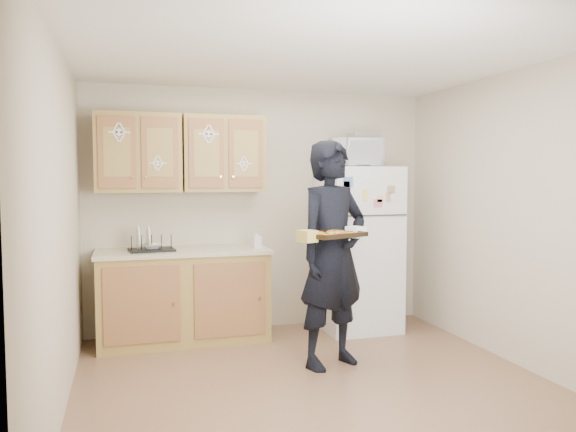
% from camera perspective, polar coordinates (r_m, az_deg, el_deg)
% --- Properties ---
extents(floor, '(3.60, 3.60, 0.00)m').
position_cam_1_polar(floor, '(4.48, 2.95, -16.89)').
color(floor, brown).
rests_on(floor, ground).
extents(ceiling, '(3.60, 3.60, 0.00)m').
position_cam_1_polar(ceiling, '(4.28, 3.07, 16.16)').
color(ceiling, white).
rests_on(ceiling, wall_back).
extents(wall_back, '(3.60, 0.04, 2.50)m').
position_cam_1_polar(wall_back, '(5.93, -2.75, 0.62)').
color(wall_back, '#BFB39B').
rests_on(wall_back, floor).
extents(wall_front, '(3.60, 0.04, 2.50)m').
position_cam_1_polar(wall_front, '(2.58, 16.36, -3.84)').
color(wall_front, '#BFB39B').
rests_on(wall_front, floor).
extents(wall_left, '(0.04, 3.60, 2.50)m').
position_cam_1_polar(wall_left, '(3.99, -22.21, -1.28)').
color(wall_left, '#BFB39B').
rests_on(wall_left, floor).
extents(wall_right, '(0.04, 3.60, 2.50)m').
position_cam_1_polar(wall_right, '(5.09, 22.52, -0.22)').
color(wall_right, '#BFB39B').
rests_on(wall_right, floor).
extents(refrigerator, '(0.75, 0.70, 1.70)m').
position_cam_1_polar(refrigerator, '(5.91, 7.12, -3.31)').
color(refrigerator, silver).
rests_on(refrigerator, floor).
extents(base_cabinet, '(1.60, 0.60, 0.86)m').
position_cam_1_polar(base_cabinet, '(5.58, -10.54, -8.15)').
color(base_cabinet, olive).
rests_on(base_cabinet, floor).
extents(countertop, '(1.64, 0.64, 0.04)m').
position_cam_1_polar(countertop, '(5.50, -10.60, -3.57)').
color(countertop, '#C4BA96').
rests_on(countertop, base_cabinet).
extents(upper_cab_left, '(0.80, 0.33, 0.75)m').
position_cam_1_polar(upper_cab_left, '(5.57, -14.98, 6.20)').
color(upper_cab_left, olive).
rests_on(upper_cab_left, wall_back).
extents(upper_cab_right, '(0.80, 0.33, 0.75)m').
position_cam_1_polar(upper_cab_right, '(5.65, -6.59, 6.27)').
color(upper_cab_right, olive).
rests_on(upper_cab_right, wall_back).
extents(cereal_box, '(0.20, 0.07, 0.32)m').
position_cam_1_polar(cereal_box, '(6.46, 10.46, -8.93)').
color(cereal_box, '#D9C24C').
rests_on(cereal_box, floor).
extents(person, '(0.81, 0.68, 1.90)m').
position_cam_1_polar(person, '(4.73, 4.56, -3.88)').
color(person, black).
rests_on(person, floor).
extents(baking_tray, '(0.55, 0.48, 0.04)m').
position_cam_1_polar(baking_tray, '(4.41, 4.52, -1.96)').
color(baking_tray, black).
rests_on(baking_tray, person).
extents(pizza_front_left, '(0.15, 0.15, 0.02)m').
position_cam_1_polar(pizza_front_left, '(4.28, 4.16, -1.90)').
color(pizza_front_left, orange).
rests_on(pizza_front_left, baking_tray).
extents(pizza_front_right, '(0.15, 0.15, 0.02)m').
position_cam_1_polar(pizza_front_right, '(4.43, 6.21, -1.73)').
color(pizza_front_right, orange).
rests_on(pizza_front_right, baking_tray).
extents(pizza_back_left, '(0.15, 0.15, 0.02)m').
position_cam_1_polar(pizza_back_left, '(4.40, 2.82, -1.75)').
color(pizza_back_left, orange).
rests_on(pizza_back_left, baking_tray).
extents(pizza_back_right, '(0.15, 0.15, 0.02)m').
position_cam_1_polar(pizza_back_right, '(4.54, 4.87, -1.58)').
color(pizza_back_right, orange).
rests_on(pizza_back_right, baking_tray).
extents(microwave, '(0.57, 0.44, 0.29)m').
position_cam_1_polar(microwave, '(5.80, 6.87, 6.39)').
color(microwave, silver).
rests_on(microwave, refrigerator).
extents(foil_pan, '(0.30, 0.21, 0.06)m').
position_cam_1_polar(foil_pan, '(5.89, 7.79, 8.05)').
color(foil_pan, silver).
rests_on(foil_pan, microwave).
extents(dish_rack, '(0.44, 0.35, 0.16)m').
position_cam_1_polar(dish_rack, '(5.45, -13.69, -2.61)').
color(dish_rack, black).
rests_on(dish_rack, countertop).
extents(bowl, '(0.20, 0.20, 0.05)m').
position_cam_1_polar(bowl, '(5.45, -13.62, -3.00)').
color(bowl, silver).
rests_on(bowl, dish_rack).
extents(soap_bottle, '(0.10, 0.10, 0.18)m').
position_cam_1_polar(soap_bottle, '(5.51, -3.23, -2.33)').
color(soap_bottle, silver).
rests_on(soap_bottle, countertop).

